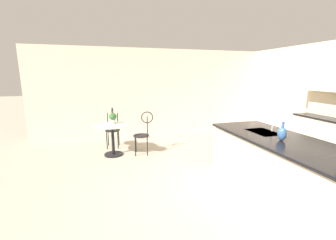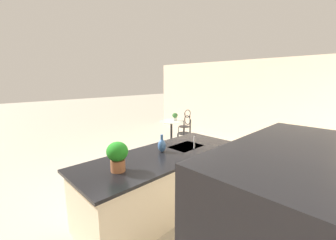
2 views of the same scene
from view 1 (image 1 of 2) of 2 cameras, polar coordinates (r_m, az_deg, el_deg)
name	(u,v)px [view 1 (image 1 of 2)]	position (r m, az deg, el deg)	size (l,w,h in m)	color
ground_plane	(225,195)	(3.85, 14.38, -18.25)	(40.00, 40.00, 0.00)	#B2A893
wall_left_window	(159,91)	(7.33, -2.44, 7.38)	(0.12, 7.80, 2.70)	beige
kitchen_island	(285,169)	(3.93, 27.97, -11.14)	(2.80, 1.06, 0.92)	beige
bistro_table	(113,137)	(5.40, -14.03, -4.25)	(0.80, 0.80, 0.74)	black
chair_near_window	(144,131)	(5.32, -6.32, -2.81)	(0.45, 0.51, 1.04)	black
chair_by_island	(113,126)	(6.02, -14.08, -1.40)	(0.51, 0.44, 1.04)	black
sink_faucet	(272,125)	(4.26, 25.32, -1.18)	(0.02, 0.02, 0.22)	#B2B5BA
potted_plant_on_table	(113,118)	(5.44, -14.02, 0.61)	(0.18, 0.18, 0.26)	beige
vase_on_counter	(282,133)	(3.73, 27.31, -3.08)	(0.13, 0.13, 0.29)	#386099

